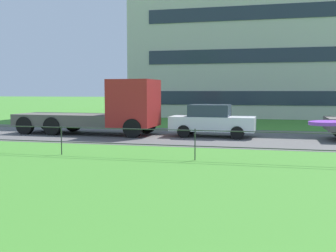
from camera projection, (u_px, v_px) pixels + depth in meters
The scene contains 6 objects.
street_strip at pixel (220, 137), 19.39m from camera, with size 80.00×7.80×0.01m, color #565454.
park_fence at pixel (195, 139), 12.84m from camera, with size 37.32×0.04×1.00m.
frisbee at pixel (328, 123), 2.96m from camera, with size 0.30×0.30×0.03m.
flatbed_truck_center at pixel (106, 110), 20.44m from camera, with size 7.36×2.59×2.75m.
car_white_far_right at pixel (212, 121), 19.48m from camera, with size 4.03×1.87×1.54m.
apartment_building_background at pixel (276, 2), 36.13m from camera, with size 24.25×11.59×20.09m.
Camera 1 is at (2.24, 1.47, 2.18)m, focal length 43.50 mm.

